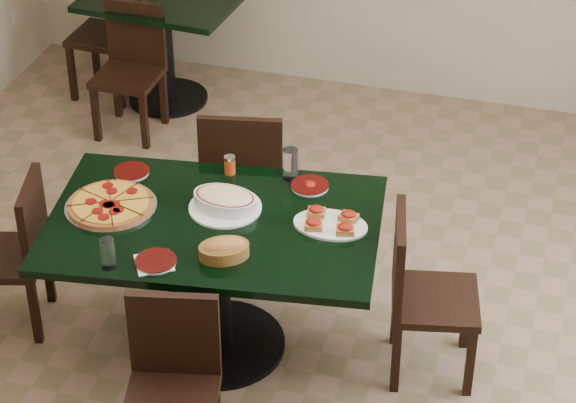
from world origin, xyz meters
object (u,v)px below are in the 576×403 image
(pepperoni_pizza, at_px, (111,204))
(bruschetta_platter, at_px, (331,222))
(bread_basket, at_px, (224,249))
(back_chair_left, at_px, (114,28))
(chair_far, at_px, (244,175))
(back_table, at_px, (164,29))
(chair_right, at_px, (419,288))
(main_table, at_px, (215,253))
(lasagna_casserole, at_px, (225,200))
(back_chair_near, at_px, (132,62))
(chair_left, at_px, (17,247))
(chair_near, at_px, (173,378))

(pepperoni_pizza, xyz_separation_m, bruschetta_platter, (1.01, 0.13, 0.01))
(pepperoni_pizza, relative_size, bread_basket, 1.59)
(back_chair_left, xyz_separation_m, bread_basket, (1.62, -2.51, 0.30))
(chair_far, xyz_separation_m, back_chair_left, (-1.38, 1.51, -0.02))
(back_table, distance_m, chair_right, 3.00)
(main_table, distance_m, pepperoni_pizza, 0.53)
(back_chair_left, xyz_separation_m, pepperoni_pizza, (1.00, -2.30, 0.28))
(pepperoni_pizza, relative_size, lasagna_casserole, 1.26)
(back_chair_near, bearing_deg, lasagna_casserole, -54.99)
(back_chair_near, relative_size, lasagna_casserole, 2.46)
(back_chair_near, distance_m, pepperoni_pizza, 2.08)
(pepperoni_pizza, xyz_separation_m, lasagna_casserole, (0.51, 0.14, 0.03))
(chair_left, xyz_separation_m, bread_basket, (1.12, -0.17, 0.34))
(bruschetta_platter, bearing_deg, bread_basket, -137.16)
(chair_far, xyz_separation_m, chair_right, (1.05, -0.64, -0.04))
(back_chair_near, xyz_separation_m, pepperoni_pizza, (0.72, -1.92, 0.31))
(chair_right, relative_size, bruschetta_platter, 2.47)
(chair_far, relative_size, lasagna_casserole, 2.70)
(chair_near, bearing_deg, pepperoni_pizza, 116.01)
(main_table, distance_m, bruschetta_platter, 0.57)
(pepperoni_pizza, bearing_deg, chair_near, -51.62)
(chair_left, xyz_separation_m, lasagna_casserole, (1.01, 0.18, 0.34))
(back_chair_near, relative_size, back_chair_left, 0.95)
(main_table, distance_m, back_chair_near, 2.25)
(chair_near, distance_m, lasagna_casserole, 0.90)
(chair_far, bearing_deg, lasagna_casserole, 89.70)
(main_table, relative_size, chair_near, 1.98)
(chair_near, relative_size, back_chair_near, 0.99)
(chair_far, bearing_deg, back_table, -66.98)
(chair_left, bearing_deg, bruschetta_platter, 82.10)
(chair_right, bearing_deg, back_chair_near, 38.99)
(lasagna_casserole, bearing_deg, back_table, 124.50)
(chair_left, relative_size, lasagna_casserole, 2.43)
(chair_near, relative_size, pepperoni_pizza, 1.92)
(back_table, relative_size, chair_right, 1.20)
(back_chair_left, bearing_deg, chair_far, 44.36)
(main_table, relative_size, pepperoni_pizza, 3.80)
(back_table, height_order, chair_left, chair_left)
(pepperoni_pizza, distance_m, bread_basket, 0.66)
(lasagna_casserole, xyz_separation_m, bread_basket, (0.11, -0.35, -0.01))
(back_table, bearing_deg, bread_basket, -58.66)
(main_table, xyz_separation_m, chair_far, (-0.11, 0.76, -0.06))
(main_table, bearing_deg, pepperoni_pizza, 175.89)
(chair_near, relative_size, chair_left, 1.00)
(back_chair_left, bearing_deg, chair_left, 13.88)
(back_table, bearing_deg, chair_right, -41.51)
(main_table, relative_size, back_chair_near, 1.96)
(main_table, distance_m, bread_basket, 0.36)
(chair_far, xyz_separation_m, chair_left, (-0.88, -0.83, -0.06))
(chair_right, height_order, chair_left, chair_right)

